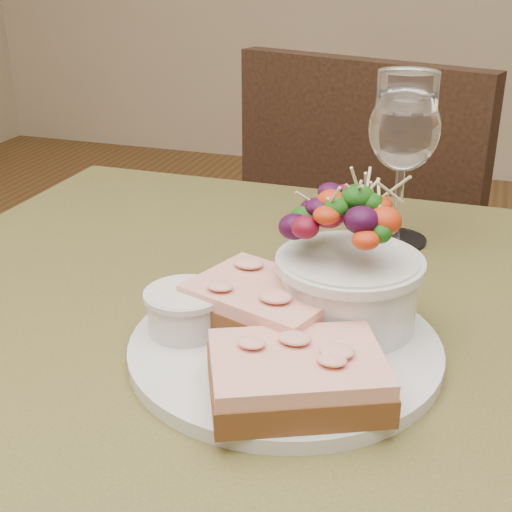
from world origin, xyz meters
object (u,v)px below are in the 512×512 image
(chair_far, at_px, (384,357))
(ramekin, at_px, (185,309))
(sandwich_back, at_px, (265,304))
(wine_glass, at_px, (404,134))
(sandwich_front, at_px, (297,376))
(salad_bowl, at_px, (350,259))
(cafe_table, at_px, (261,431))
(dinner_plate, at_px, (285,348))

(chair_far, xyz_separation_m, ramekin, (-0.07, -0.77, 0.49))
(sandwich_back, relative_size, wine_glass, 0.81)
(sandwich_front, relative_size, salad_bowl, 1.18)
(chair_far, height_order, wine_glass, wine_glass)
(cafe_table, xyz_separation_m, chair_far, (0.02, 0.74, -0.36))
(ramekin, bearing_deg, salad_bowl, 23.81)
(chair_far, relative_size, salad_bowl, 7.09)
(wine_glass, bearing_deg, ramekin, -115.71)
(sandwich_back, xyz_separation_m, wine_glass, (0.07, 0.26, 0.09))
(cafe_table, distance_m, sandwich_front, 0.17)
(dinner_plate, relative_size, sandwich_back, 1.80)
(sandwich_front, relative_size, sandwich_back, 1.06)
(salad_bowl, bearing_deg, chair_far, 94.04)
(cafe_table, relative_size, sandwich_front, 5.32)
(dinner_plate, relative_size, sandwich_front, 1.69)
(cafe_table, height_order, salad_bowl, salad_bowl)
(sandwich_front, bearing_deg, dinner_plate, 87.86)
(dinner_plate, relative_size, wine_glass, 1.46)
(ramekin, bearing_deg, sandwich_front, -28.67)
(chair_far, distance_m, wine_glass, 0.76)
(sandwich_front, distance_m, salad_bowl, 0.13)
(sandwich_front, distance_m, ramekin, 0.13)
(dinner_plate, distance_m, salad_bowl, 0.09)
(wine_glass, bearing_deg, sandwich_front, -93.42)
(sandwich_front, height_order, ramekin, ramekin)
(salad_bowl, bearing_deg, dinner_plate, -130.97)
(chair_far, xyz_separation_m, sandwich_front, (0.04, -0.83, 0.49))
(salad_bowl, bearing_deg, sandwich_front, -95.57)
(chair_far, bearing_deg, sandwich_front, 109.76)
(dinner_plate, xyz_separation_m, salad_bowl, (0.04, 0.05, 0.07))
(dinner_plate, xyz_separation_m, ramekin, (-0.08, -0.01, 0.03))
(salad_bowl, bearing_deg, cafe_table, -161.14)
(chair_far, xyz_separation_m, salad_bowl, (0.05, -0.71, 0.53))
(chair_far, bearing_deg, ramekin, 101.55)
(cafe_table, bearing_deg, chair_far, 88.55)
(dinner_plate, bearing_deg, ramekin, -174.57)
(sandwich_back, xyz_separation_m, salad_bowl, (0.06, 0.03, 0.03))
(sandwich_back, distance_m, salad_bowl, 0.08)
(sandwich_back, height_order, ramekin, sandwich_back)
(chair_far, bearing_deg, wine_glass, 113.96)
(sandwich_front, relative_size, wine_glass, 0.86)
(ramekin, bearing_deg, cafe_table, 29.47)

